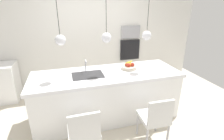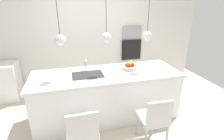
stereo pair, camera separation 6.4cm
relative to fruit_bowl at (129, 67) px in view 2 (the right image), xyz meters
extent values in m
plane|color=beige|center=(-0.48, -0.09, -0.98)|extent=(6.60, 6.60, 0.00)
cube|color=silver|center=(-0.48, 1.56, 0.32)|extent=(6.00, 0.10, 2.60)
cube|color=white|center=(-0.48, -0.09, -0.55)|extent=(2.70, 0.89, 0.87)
cube|color=white|center=(-0.48, -0.09, -0.08)|extent=(2.76, 0.95, 0.06)
cube|color=#2D2D30|center=(-0.83, -0.09, -0.05)|extent=(0.56, 0.40, 0.02)
cylinder|color=silver|center=(-0.83, 0.15, 0.06)|extent=(0.02, 0.02, 0.22)
cylinder|color=silver|center=(-0.83, 0.07, 0.16)|extent=(0.02, 0.16, 0.02)
cylinder|color=beige|center=(0.00, 0.00, -0.02)|extent=(0.30, 0.30, 0.06)
sphere|color=#B22D1E|center=(-0.05, 0.00, 0.04)|extent=(0.07, 0.07, 0.07)
sphere|color=#B22D1E|center=(-0.03, -0.04, 0.04)|extent=(0.08, 0.08, 0.08)
sphere|color=#B22D1E|center=(0.06, -0.02, 0.04)|extent=(0.08, 0.08, 0.08)
sphere|color=orange|center=(0.00, -0.01, 0.04)|extent=(0.08, 0.08, 0.08)
ellipsoid|color=yellow|center=(0.01, 0.06, 0.06)|extent=(0.19, 0.06, 0.09)
cube|color=#9E9EA3|center=(0.61, 1.49, 0.44)|extent=(0.54, 0.08, 0.34)
cube|color=black|center=(0.61, 1.49, -0.06)|extent=(0.56, 0.08, 0.56)
cube|color=silver|center=(-1.05, -0.95, -0.55)|extent=(0.44, 0.41, 0.06)
cube|color=silver|center=(-1.04, -1.14, -0.32)|extent=(0.41, 0.04, 0.39)
cylinder|color=#B2B2B7|center=(-0.86, -0.78, -0.78)|extent=(0.04, 0.04, 0.41)
cylinder|color=#B2B2B7|center=(-1.24, -0.78, -0.78)|extent=(0.04, 0.04, 0.41)
cube|color=silver|center=(0.06, -0.95, -0.53)|extent=(0.43, 0.45, 0.06)
cube|color=silver|center=(0.05, -1.15, -0.31)|extent=(0.39, 0.05, 0.38)
cylinder|color=#B2B2B7|center=(0.24, -0.77, -0.77)|extent=(0.04, 0.04, 0.42)
cylinder|color=#B2B2B7|center=(-0.11, -0.76, -0.77)|extent=(0.04, 0.04, 0.42)
cylinder|color=#B2B2B7|center=(0.23, -1.15, -0.77)|extent=(0.04, 0.04, 0.42)
cylinder|color=#B2B2B7|center=(-0.13, -1.13, -0.77)|extent=(0.04, 0.04, 0.42)
sphere|color=silver|center=(-1.24, -0.09, 0.61)|extent=(0.17, 0.17, 0.17)
cylinder|color=black|center=(-1.24, -0.09, 1.00)|extent=(0.01, 0.01, 0.60)
sphere|color=silver|center=(-0.48, -0.09, 0.61)|extent=(0.17, 0.17, 0.17)
cylinder|color=black|center=(-0.48, -0.09, 1.00)|extent=(0.01, 0.01, 0.60)
sphere|color=silver|center=(0.29, -0.09, 0.61)|extent=(0.17, 0.17, 0.17)
cylinder|color=black|center=(0.29, -0.09, 1.00)|extent=(0.01, 0.01, 0.60)
camera|label=1|loc=(-1.20, -2.93, 1.14)|focal=27.22mm
camera|label=2|loc=(-1.13, -2.95, 1.14)|focal=27.22mm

